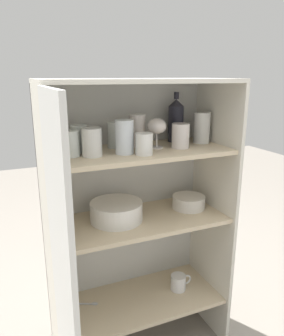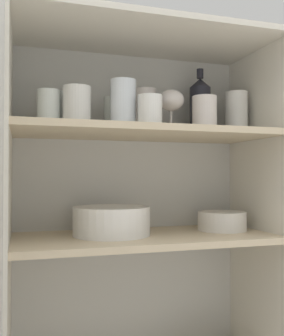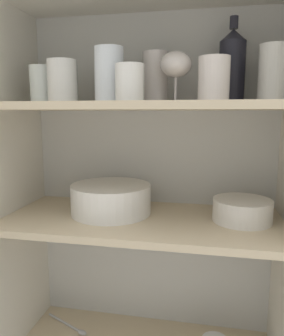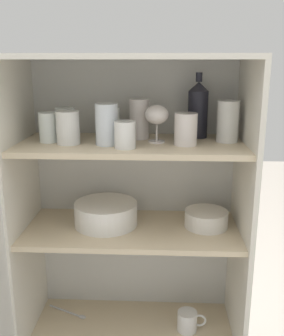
# 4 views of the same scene
# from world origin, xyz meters

# --- Properties ---
(cupboard_back_panel) EXTENTS (0.85, 0.02, 1.33)m
(cupboard_back_panel) POSITION_xyz_m (0.00, 0.37, 0.67)
(cupboard_back_panel) COLOR silver
(cupboard_back_panel) RESTS_ON ground_plane
(cupboard_side_left) EXTENTS (0.02, 0.40, 1.33)m
(cupboard_side_left) POSITION_xyz_m (-0.41, 0.18, 0.67)
(cupboard_side_left) COLOR silver
(cupboard_side_left) RESTS_ON ground_plane
(cupboard_side_right) EXTENTS (0.02, 0.40, 1.33)m
(cupboard_side_right) POSITION_xyz_m (0.41, 0.18, 0.67)
(cupboard_side_right) COLOR silver
(cupboard_side_right) RESTS_ON ground_plane
(cupboard_top_panel) EXTENTS (0.85, 0.40, 0.02)m
(cupboard_top_panel) POSITION_xyz_m (0.00, 0.18, 1.34)
(cupboard_top_panel) COLOR silver
(cupboard_top_panel) RESTS_ON cupboard_side_left
(shelf_board_middle) EXTENTS (0.81, 0.36, 0.02)m
(shelf_board_middle) POSITION_xyz_m (0.00, 0.18, 0.70)
(shelf_board_middle) COLOR beige
(shelf_board_upper) EXTENTS (0.81, 0.36, 0.02)m
(shelf_board_upper) POSITION_xyz_m (0.00, 0.18, 1.03)
(shelf_board_upper) COLOR beige
(tumbler_glass_0) EXTENTS (0.08, 0.08, 0.14)m
(tumbler_glass_0) POSITION_xyz_m (-0.08, 0.14, 1.11)
(tumbler_glass_0) COLOR white
(tumbler_glass_0) RESTS_ON shelf_board_upper
(tumbler_glass_1) EXTENTS (0.07, 0.07, 0.09)m
(tumbler_glass_1) POSITION_xyz_m (-0.01, 0.09, 1.09)
(tumbler_glass_1) COLOR white
(tumbler_glass_1) RESTS_ON shelf_board_upper
(tumbler_glass_2) EXTENTS (0.07, 0.07, 0.12)m
(tumbler_glass_2) POSITION_xyz_m (-0.25, 0.24, 1.10)
(tumbler_glass_2) COLOR white
(tumbler_glass_2) RESTS_ON shelf_board_upper
(tumbler_glass_3) EXTENTS (0.08, 0.08, 0.15)m
(tumbler_glass_3) POSITION_xyz_m (0.35, 0.21, 1.12)
(tumbler_glass_3) COLOR white
(tumbler_glass_3) RESTS_ON shelf_board_upper
(tumbler_glass_4) EXTENTS (0.08, 0.08, 0.11)m
(tumbler_glass_4) POSITION_xyz_m (0.19, 0.15, 1.10)
(tumbler_glass_4) COLOR silver
(tumbler_glass_4) RESTS_ON shelf_board_upper
(tumbler_glass_5) EXTENTS (0.07, 0.07, 0.12)m
(tumbler_glass_5) POSITION_xyz_m (-0.08, 0.27, 1.10)
(tumbler_glass_5) COLOR white
(tumbler_glass_5) RESTS_ON shelf_board_upper
(tumbler_glass_6) EXTENTS (0.07, 0.07, 0.11)m
(tumbler_glass_6) POSITION_xyz_m (-0.30, 0.18, 1.10)
(tumbler_glass_6) COLOR white
(tumbler_glass_6) RESTS_ON shelf_board_upper
(tumbler_glass_7) EXTENTS (0.08, 0.08, 0.12)m
(tumbler_glass_7) POSITION_xyz_m (-0.22, 0.15, 1.10)
(tumbler_glass_7) COLOR white
(tumbler_glass_7) RESTS_ON shelf_board_upper
(tumbler_glass_8) EXTENTS (0.08, 0.08, 0.15)m
(tumbler_glass_8) POSITION_xyz_m (0.02, 0.26, 1.12)
(tumbler_glass_8) COLOR silver
(tumbler_glass_8) RESTS_ON shelf_board_upper
(wine_glass_0) EXTENTS (0.09, 0.09, 0.14)m
(wine_glass_0) POSITION_xyz_m (0.09, 0.19, 1.14)
(wine_glass_0) COLOR silver
(wine_glass_0) RESTS_ON shelf_board_upper
(wine_bottle) EXTENTS (0.08, 0.08, 0.24)m
(wine_bottle) POSITION_xyz_m (0.25, 0.29, 1.15)
(wine_bottle) COLOR black
(wine_bottle) RESTS_ON shelf_board_upper
(plate_stack_white) EXTENTS (0.24, 0.24, 0.09)m
(plate_stack_white) POSITION_xyz_m (-0.10, 0.21, 0.75)
(plate_stack_white) COLOR white
(plate_stack_white) RESTS_ON shelf_board_middle
(mixing_bowl_large) EXTENTS (0.17, 0.17, 0.06)m
(mixing_bowl_large) POSITION_xyz_m (0.29, 0.20, 0.75)
(mixing_bowl_large) COLOR silver
(mixing_bowl_large) RESTS_ON shelf_board_middle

